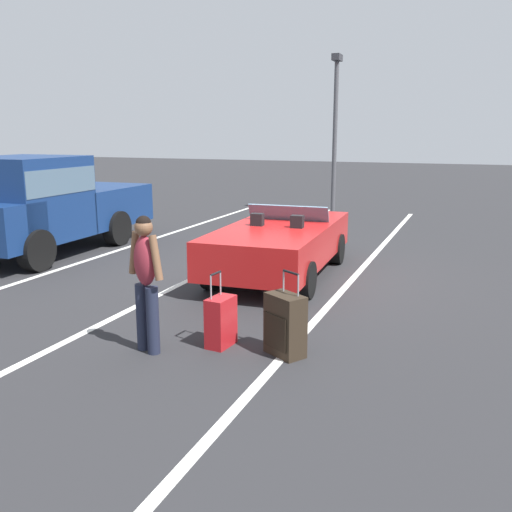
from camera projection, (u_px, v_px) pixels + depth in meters
ground_plane at (280, 275)px, 10.37m from camera, size 80.00×80.00×0.00m
lot_line_near at (350, 282)px, 9.89m from camera, size 18.00×0.12×0.01m
lot_line_mid at (212, 268)px, 10.87m from camera, size 18.00×0.12×0.01m
lot_line_far at (97, 257)px, 11.85m from camera, size 18.00×0.12×0.01m
convertible_car at (283, 242)px, 10.43m from camera, size 4.22×1.99×1.24m
suitcase_large_black at (285, 325)px, 6.59m from camera, size 0.49×0.56×1.01m
suitcase_medium_bright at (221, 322)px, 6.88m from camera, size 0.42×0.28×0.93m
traveler_person at (146, 276)px, 6.58m from camera, size 0.32×0.60×1.65m
parked_pickup_truck_near at (43, 203)px, 11.94m from camera, size 5.05×2.18×2.10m
parking_lamp_post at (335, 123)px, 17.55m from camera, size 0.50×0.24×4.90m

